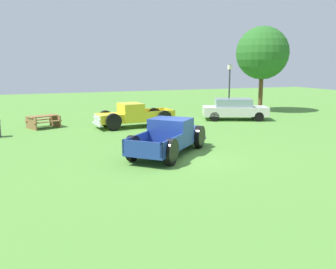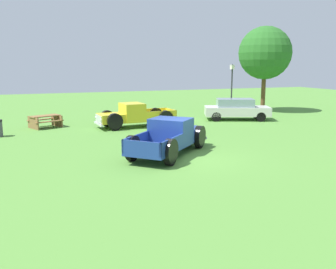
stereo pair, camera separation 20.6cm
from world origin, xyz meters
The scene contains 7 objects.
ground_plane centered at (0.00, 0.00, 0.00)m, with size 80.00×80.00×0.00m, color #548C38.
pickup_truck_foreground centered at (-0.21, 1.05, 0.75)m, with size 4.96×4.93×1.58m.
pickup_truck_behind_left centered at (0.00, 8.53, 0.73)m, with size 5.14×2.24×1.54m.
sedan_distant_a centered at (7.95, 8.88, 0.81)m, with size 4.96×3.52×1.53m.
lamp_post_near centered at (9.61, 12.40, 2.10)m, with size 0.36×0.36×4.00m.
picnic_table centered at (-5.16, 10.34, 0.49)m, with size 2.23×2.06×0.78m.
oak_tree_east centered at (12.68, 12.38, 4.89)m, with size 4.39×4.39×7.10m.
Camera 1 is at (-6.57, -14.37, 3.96)m, focal length 40.07 mm.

